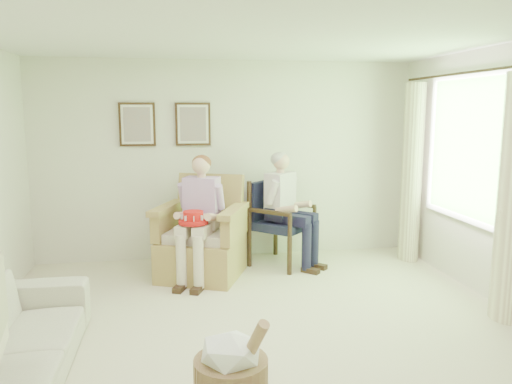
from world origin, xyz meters
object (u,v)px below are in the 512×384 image
Objects in this scene: wicker_armchair at (201,245)px; person_dark at (284,201)px; hatbox at (231,374)px; person_wicker at (201,208)px; wood_armchair at (281,218)px; sofa at (1,347)px; red_hat at (193,219)px.

wicker_armchair is 1.16m from person_dark.
person_wicker is at bearing 90.46° from hatbox.
wicker_armchair is at bearing 153.15° from wood_armchair.
wicker_armchair is 2.81m from hatbox.
wicker_armchair is 1.13m from wood_armchair.
wicker_armchair is 0.50m from person_wicker.
sofa is (-1.53, -2.25, -0.05)m from wicker_armchair.
wood_armchair is 3.25× the size of red_hat.
hatbox is at bearing -109.43° from sofa.
hatbox reaches higher than sofa.
red_hat is (-0.10, -0.34, 0.39)m from wicker_armchair.
wicker_armchair is 2.73m from sofa.
wicker_armchair is at bearing 73.52° from red_hat.
person_wicker is 4.36× the size of red_hat.
person_dark is 3.22m from hatbox.
person_wicker reaches higher than wicker_armchair.
sofa is at bearing 179.22° from wood_armchair.
wood_armchair reaches higher than red_hat.
person_wicker is 0.22m from red_hat.
hatbox is (1.56, -0.55, -0.05)m from sofa.
sofa is 2.44m from red_hat.
wicker_armchair is at bearing 90.43° from hatbox.
sofa is at bearing 177.24° from person_dark.
wicker_armchair reaches higher than wood_armchair.
red_hat is 2.52m from hatbox.
person_dark is 1.99× the size of hatbox.
sofa is 1.55× the size of person_wicker.
wicker_armchair is 1.67× the size of hatbox.
wood_armchair is at bearing 72.03° from hatbox.
red_hat is at bearing -96.45° from person_wicker.
wood_armchair is 1.49× the size of hatbox.
wood_armchair is 0.75× the size of person_wicker.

